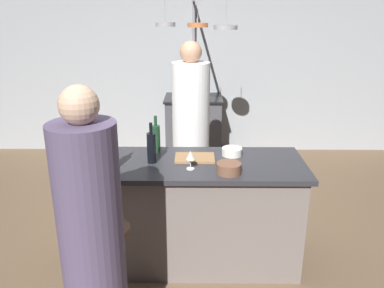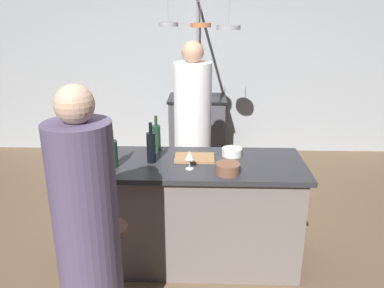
{
  "view_description": "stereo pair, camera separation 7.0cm",
  "coord_description": "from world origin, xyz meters",
  "px_view_note": "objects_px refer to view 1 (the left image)",
  "views": [
    {
      "loc": [
        0.03,
        -2.87,
        2.05
      ],
      "look_at": [
        0.0,
        0.15,
        1.0
      ],
      "focal_mm": 36.4,
      "sensor_mm": 36.0,
      "label": 1
    },
    {
      "loc": [
        0.1,
        -2.87,
        2.05
      ],
      "look_at": [
        0.0,
        0.15,
        1.0
      ],
      "focal_mm": 36.4,
      "sensor_mm": 36.0,
      "label": 2
    }
  ],
  "objects_px": {
    "wine_glass_by_chef": "(190,156)",
    "mixing_bowl_ceramic": "(232,152)",
    "cutting_board": "(195,158)",
    "pepper_mill": "(95,141)",
    "stove_range": "(193,128)",
    "wine_glass_near_left_guest": "(106,152)",
    "wine_bottle_amber": "(95,150)",
    "mixing_bowl_wooden": "(229,168)",
    "wine_bottle_red": "(113,154)",
    "wine_bottle_green": "(156,138)",
    "chef": "(191,136)",
    "bar_stool_left": "(113,266)",
    "guest_left": "(93,245)",
    "wine_bottle_dark": "(152,147)",
    "wine_glass_near_right_guest": "(107,146)"
  },
  "relations": [
    {
      "from": "wine_bottle_amber",
      "to": "mixing_bowl_ceramic",
      "type": "height_order",
      "value": "wine_bottle_amber"
    },
    {
      "from": "bar_stool_left",
      "to": "pepper_mill",
      "type": "distance_m",
      "value": 1.07
    },
    {
      "from": "stove_range",
      "to": "guest_left",
      "type": "distance_m",
      "value": 3.5
    },
    {
      "from": "wine_bottle_red",
      "to": "wine_glass_by_chef",
      "type": "relative_size",
      "value": 2.03
    },
    {
      "from": "cutting_board",
      "to": "wine_bottle_amber",
      "type": "bearing_deg",
      "value": -172.3
    },
    {
      "from": "stove_range",
      "to": "cutting_board",
      "type": "relative_size",
      "value": 2.78
    },
    {
      "from": "stove_range",
      "to": "bar_stool_left",
      "type": "relative_size",
      "value": 1.31
    },
    {
      "from": "wine_glass_by_chef",
      "to": "mixing_bowl_ceramic",
      "type": "bearing_deg",
      "value": 41.58
    },
    {
      "from": "wine_glass_near_left_guest",
      "to": "wine_bottle_red",
      "type": "bearing_deg",
      "value": -38.49
    },
    {
      "from": "wine_bottle_red",
      "to": "mixing_bowl_wooden",
      "type": "height_order",
      "value": "wine_bottle_red"
    },
    {
      "from": "wine_bottle_amber",
      "to": "cutting_board",
      "type": "bearing_deg",
      "value": 7.7
    },
    {
      "from": "pepper_mill",
      "to": "wine_glass_near_right_guest",
      "type": "relative_size",
      "value": 1.44
    },
    {
      "from": "pepper_mill",
      "to": "wine_glass_by_chef",
      "type": "distance_m",
      "value": 0.88
    },
    {
      "from": "chef",
      "to": "wine_bottle_green",
      "type": "xyz_separation_m",
      "value": [
        -0.29,
        -0.65,
        0.2
      ]
    },
    {
      "from": "stove_range",
      "to": "wine_glass_by_chef",
      "type": "xyz_separation_m",
      "value": [
        -0.01,
        -2.59,
        0.56
      ]
    },
    {
      "from": "cutting_board",
      "to": "wine_glass_by_chef",
      "type": "distance_m",
      "value": 0.24
    },
    {
      "from": "wine_glass_by_chef",
      "to": "wine_glass_near_left_guest",
      "type": "distance_m",
      "value": 0.66
    },
    {
      "from": "bar_stool_left",
      "to": "wine_glass_by_chef",
      "type": "xyz_separation_m",
      "value": [
        0.53,
        0.48,
        0.63
      ]
    },
    {
      "from": "wine_bottle_amber",
      "to": "mixing_bowl_wooden",
      "type": "height_order",
      "value": "wine_bottle_amber"
    },
    {
      "from": "wine_bottle_amber",
      "to": "wine_bottle_dark",
      "type": "xyz_separation_m",
      "value": [
        0.44,
        0.03,
        0.01
      ]
    },
    {
      "from": "stove_range",
      "to": "mixing_bowl_ceramic",
      "type": "bearing_deg",
      "value": -81.76
    },
    {
      "from": "wine_bottle_amber",
      "to": "wine_bottle_red",
      "type": "bearing_deg",
      "value": -26.71
    },
    {
      "from": "cutting_board",
      "to": "mixing_bowl_wooden",
      "type": "bearing_deg",
      "value": -48.44
    },
    {
      "from": "cutting_board",
      "to": "pepper_mill",
      "type": "distance_m",
      "value": 0.85
    },
    {
      "from": "wine_bottle_green",
      "to": "mixing_bowl_wooden",
      "type": "distance_m",
      "value": 0.76
    },
    {
      "from": "wine_glass_near_left_guest",
      "to": "pepper_mill",
      "type": "bearing_deg",
      "value": 120.28
    },
    {
      "from": "stove_range",
      "to": "wine_bottle_amber",
      "type": "relative_size",
      "value": 3.0
    },
    {
      "from": "wine_glass_near_left_guest",
      "to": "wine_bottle_green",
      "type": "bearing_deg",
      "value": 41.78
    },
    {
      "from": "cutting_board",
      "to": "wine_bottle_red",
      "type": "xyz_separation_m",
      "value": [
        -0.62,
        -0.19,
        0.1
      ]
    },
    {
      "from": "chef",
      "to": "wine_bottle_red",
      "type": "distance_m",
      "value": 1.19
    },
    {
      "from": "cutting_board",
      "to": "pepper_mill",
      "type": "relative_size",
      "value": 1.52
    },
    {
      "from": "cutting_board",
      "to": "wine_glass_near_left_guest",
      "type": "bearing_deg",
      "value": -169.35
    },
    {
      "from": "wine_glass_near_right_guest",
      "to": "mixing_bowl_ceramic",
      "type": "distance_m",
      "value": 1.02
    },
    {
      "from": "guest_left",
      "to": "wine_glass_near_right_guest",
      "type": "xyz_separation_m",
      "value": [
        -0.13,
        1.06,
        0.22
      ]
    },
    {
      "from": "wine_bottle_amber",
      "to": "guest_left",
      "type": "bearing_deg",
      "value": -78.04
    },
    {
      "from": "wine_bottle_dark",
      "to": "mixing_bowl_wooden",
      "type": "bearing_deg",
      "value": -19.17
    },
    {
      "from": "wine_glass_near_left_guest",
      "to": "mixing_bowl_ceramic",
      "type": "bearing_deg",
      "value": 12.39
    },
    {
      "from": "bar_stool_left",
      "to": "cutting_board",
      "type": "distance_m",
      "value": 1.04
    },
    {
      "from": "bar_stool_left",
      "to": "guest_left",
      "type": "height_order",
      "value": "guest_left"
    },
    {
      "from": "chef",
      "to": "bar_stool_left",
      "type": "height_order",
      "value": "chef"
    },
    {
      "from": "wine_glass_by_chef",
      "to": "cutting_board",
      "type": "bearing_deg",
      "value": 81.33
    },
    {
      "from": "bar_stool_left",
      "to": "wine_bottle_red",
      "type": "bearing_deg",
      "value": 96.66
    },
    {
      "from": "wine_glass_by_chef",
      "to": "wine_bottle_green",
      "type": "bearing_deg",
      "value": 126.39
    },
    {
      "from": "stove_range",
      "to": "wine_bottle_amber",
      "type": "height_order",
      "value": "wine_bottle_amber"
    },
    {
      "from": "wine_bottle_green",
      "to": "wine_glass_near_left_guest",
      "type": "xyz_separation_m",
      "value": [
        -0.36,
        -0.32,
        -0.01
      ]
    },
    {
      "from": "chef",
      "to": "guest_left",
      "type": "distance_m",
      "value": 1.97
    },
    {
      "from": "wine_bottle_dark",
      "to": "wine_glass_by_chef",
      "type": "xyz_separation_m",
      "value": [
        0.31,
        -0.13,
        -0.02
      ]
    },
    {
      "from": "wine_glass_near_left_guest",
      "to": "wine_glass_near_right_guest",
      "type": "height_order",
      "value": "same"
    },
    {
      "from": "wine_bottle_dark",
      "to": "pepper_mill",
      "type": "bearing_deg",
      "value": 157.44
    },
    {
      "from": "bar_stool_left",
      "to": "guest_left",
      "type": "distance_m",
      "value": 0.55
    }
  ]
}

